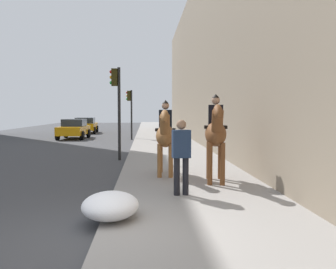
# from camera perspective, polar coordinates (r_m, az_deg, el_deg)

# --- Properties ---
(sidewalk_slab) EXTENTS (120.00, 3.89, 0.12)m
(sidewalk_slab) POSITION_cam_1_polar(r_m,az_deg,el_deg) (6.05, 8.11, -15.19)
(sidewalk_slab) COLOR gray
(sidewalk_slab) RESTS_ON ground
(mounted_horse_near) EXTENTS (2.15, 0.67, 2.22)m
(mounted_horse_near) POSITION_cam_1_polar(r_m,az_deg,el_deg) (10.82, -0.41, 0.02)
(mounted_horse_near) COLOR brown
(mounted_horse_near) RESTS_ON sidewalk_slab
(mounted_horse_far) EXTENTS (2.15, 0.76, 2.35)m
(mounted_horse_far) POSITION_cam_1_polar(r_m,az_deg,el_deg) (9.80, 7.39, 0.28)
(mounted_horse_far) COLOR brown
(mounted_horse_far) RESTS_ON sidewalk_slab
(pedestrian_greeting) EXTENTS (0.29, 0.42, 1.70)m
(pedestrian_greeting) POSITION_cam_1_polar(r_m,az_deg,el_deg) (8.26, 2.06, -2.72)
(pedestrian_greeting) COLOR black
(pedestrian_greeting) RESTS_ON sidewalk_slab
(car_mid_lane) EXTENTS (4.33, 2.18, 1.44)m
(car_mid_lane) POSITION_cam_1_polar(r_m,az_deg,el_deg) (34.78, -12.62, 1.43)
(car_mid_lane) COLOR orange
(car_mid_lane) RESTS_ON ground
(car_far_lane) EXTENTS (4.01, 2.01, 1.44)m
(car_far_lane) POSITION_cam_1_polar(r_m,az_deg,el_deg) (27.84, -14.36, 0.88)
(car_far_lane) COLOR orange
(car_far_lane) RESTS_ON ground
(traffic_light_near_curb) EXTENTS (0.20, 0.44, 3.79)m
(traffic_light_near_curb) POSITION_cam_1_polar(r_m,az_deg,el_deg) (15.23, -7.90, 5.58)
(traffic_light_near_curb) COLOR black
(traffic_light_near_curb) RESTS_ON ground
(traffic_light_far_curb) EXTENTS (0.20, 0.44, 3.50)m
(traffic_light_far_curb) POSITION_cam_1_polar(r_m,az_deg,el_deg) (26.17, -5.87, 4.35)
(traffic_light_far_curb) COLOR black
(traffic_light_far_curb) RESTS_ON ground
(snow_pile_near) EXTENTS (1.31, 1.00, 0.45)m
(snow_pile_near) POSITION_cam_1_polar(r_m,az_deg,el_deg) (6.70, -8.91, -10.78)
(snow_pile_near) COLOR white
(snow_pile_near) RESTS_ON sidewalk_slab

